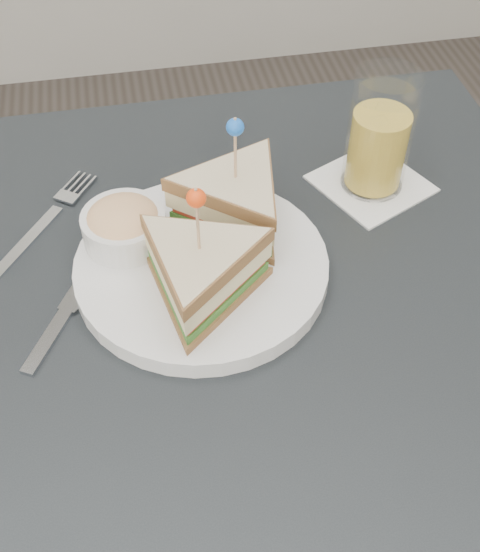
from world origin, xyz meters
The scene contains 5 objects.
table centered at (0.00, 0.00, 0.67)m, with size 0.80×0.80×0.75m.
plate_meal centered at (-0.01, 0.07, 0.79)m, with size 0.31×0.31×0.16m.
cutlery_fork centered at (-0.18, 0.18, 0.75)m, with size 0.12×0.16×0.01m.
cutlery_knife centered at (-0.16, 0.05, 0.75)m, with size 0.11×0.18×0.01m.
drink_set centered at (0.20, 0.17, 0.82)m, with size 0.15×0.15×0.15m.
Camera 1 is at (-0.07, -0.43, 1.29)m, focal length 45.00 mm.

